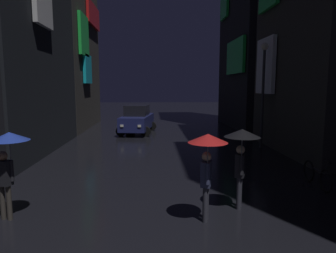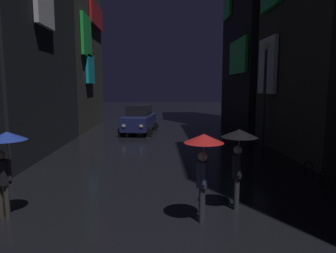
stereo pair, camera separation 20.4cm
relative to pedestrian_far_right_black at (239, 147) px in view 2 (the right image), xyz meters
name	(u,v)px [view 2 (the right image)]	position (x,y,z in m)	size (l,w,h in m)	color
building_left_far	(65,47)	(-9.10, 16.36, 4.50)	(4.25, 8.75, 12.33)	#33302D
pedestrian_far_right_black	(239,147)	(0.00, 0.00, 0.00)	(0.90, 0.90, 2.12)	#2D2D38
pedestrian_midstreet_left_blue	(5,151)	(-5.61, -0.28, 0.00)	(0.90, 0.90, 2.12)	#38332D
pedestrian_near_crossing_red	(203,153)	(-0.99, -0.70, 0.00)	(0.90, 0.90, 2.12)	#2D2D38
bicycle_parked_at_storefront	(317,175)	(2.98, 1.68, -1.28)	(0.15, 1.82, 0.96)	black
car_distant	(139,120)	(-3.31, 13.09, -0.74)	(2.65, 4.32, 1.92)	navy
streetlamp_right_far	(265,83)	(3.38, 7.79, 1.68)	(0.36, 0.36, 5.34)	#2D2D33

